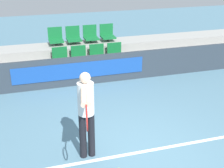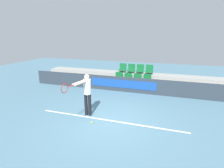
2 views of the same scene
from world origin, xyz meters
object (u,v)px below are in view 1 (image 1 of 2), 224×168
(stadium_chair_0, at_px, (61,59))
(stadium_chair_2, at_px, (98,55))
(stadium_chair_6, at_px, (91,35))
(stadium_chair_4, at_px, (56,38))
(stadium_chair_5, at_px, (73,37))
(stadium_chair_1, at_px, (79,57))
(stadium_chair_7, at_px, (107,34))
(tennis_player, at_px, (86,109))
(stadium_chair_3, at_px, (115,54))

(stadium_chair_0, height_order, stadium_chair_2, same)
(stadium_chair_2, distance_m, stadium_chair_6, 1.00)
(stadium_chair_2, xyz_separation_m, stadium_chair_4, (-1.15, 0.92, 0.41))
(stadium_chair_4, relative_size, stadium_chair_5, 1.00)
(stadium_chair_2, xyz_separation_m, stadium_chair_5, (-0.57, 0.92, 0.41))
(stadium_chair_4, distance_m, stadium_chair_5, 0.57)
(stadium_chair_1, distance_m, stadium_chair_7, 1.53)
(stadium_chair_1, xyz_separation_m, tennis_player, (-0.67, -4.17, 0.42))
(stadium_chair_4, height_order, stadium_chair_5, same)
(stadium_chair_5, bearing_deg, stadium_chair_2, -58.00)
(stadium_chair_2, xyz_separation_m, stadium_chair_3, (0.57, 0.00, 0.00))
(stadium_chair_2, height_order, stadium_chair_4, stadium_chair_4)
(stadium_chair_3, relative_size, stadium_chair_7, 1.00)
(stadium_chair_6, bearing_deg, stadium_chair_3, -58.00)
(stadium_chair_1, height_order, stadium_chair_7, stadium_chair_7)
(stadium_chair_6, relative_size, stadium_chair_7, 1.00)
(stadium_chair_2, height_order, stadium_chair_7, stadium_chair_7)
(stadium_chair_2, distance_m, tennis_player, 4.38)
(stadium_chair_1, bearing_deg, stadium_chair_6, 58.00)
(stadium_chair_7, bearing_deg, tennis_player, -109.69)
(stadium_chair_5, xyz_separation_m, tennis_player, (-0.67, -5.09, 0.01))
(stadium_chair_3, relative_size, stadium_chair_5, 1.00)
(stadium_chair_3, bearing_deg, stadium_chair_4, 151.92)
(stadium_chair_5, height_order, stadium_chair_6, same)
(stadium_chair_5, xyz_separation_m, stadium_chair_7, (1.15, 0.00, 0.00))
(stadium_chair_1, xyz_separation_m, stadium_chair_7, (1.15, 0.92, 0.41))
(stadium_chair_0, height_order, stadium_chair_7, stadium_chair_7)
(stadium_chair_6, xyz_separation_m, stadium_chair_7, (0.57, 0.00, 0.00))
(stadium_chair_4, relative_size, tennis_player, 0.32)
(stadium_chair_0, relative_size, stadium_chair_2, 1.00)
(stadium_chair_1, bearing_deg, stadium_chair_7, 38.67)
(stadium_chair_0, bearing_deg, stadium_chair_7, 28.08)
(stadium_chair_7, bearing_deg, stadium_chair_0, -151.92)
(stadium_chair_3, distance_m, stadium_chair_4, 1.99)
(stadium_chair_4, height_order, stadium_chair_7, same)
(stadium_chair_7, bearing_deg, stadium_chair_3, -90.00)
(stadium_chair_4, relative_size, stadium_chair_7, 1.00)
(stadium_chair_0, relative_size, stadium_chair_3, 1.00)
(stadium_chair_4, distance_m, tennis_player, 5.09)
(stadium_chair_3, distance_m, tennis_player, 4.57)
(stadium_chair_0, xyz_separation_m, stadium_chair_2, (1.15, 0.00, 0.00))
(stadium_chair_4, bearing_deg, stadium_chair_1, -58.00)
(stadium_chair_5, bearing_deg, stadium_chair_0, -122.00)
(tennis_player, bearing_deg, stadium_chair_5, 93.41)
(stadium_chair_6, height_order, stadium_chair_7, same)
(stadium_chair_4, bearing_deg, stadium_chair_5, 0.00)
(stadium_chair_1, relative_size, stadium_chair_2, 1.00)
(stadium_chair_2, relative_size, stadium_chair_6, 1.00)
(stadium_chair_0, xyz_separation_m, stadium_chair_5, (0.57, 0.92, 0.41))
(stadium_chair_0, distance_m, stadium_chair_7, 1.99)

